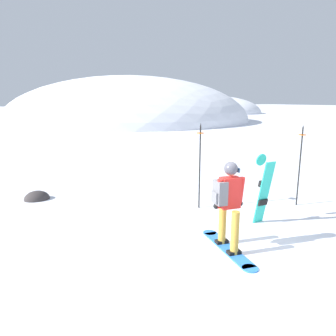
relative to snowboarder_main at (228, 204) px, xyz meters
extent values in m
plane|color=white|center=(0.46, -0.28, -0.92)|extent=(300.00, 300.00, 0.00)
ellipsoid|color=white|center=(11.39, 35.22, -0.92)|extent=(31.48, 28.33, 11.65)
ellipsoid|color=white|center=(36.87, 52.06, -0.92)|extent=(20.01, 18.01, 7.18)
cube|color=blue|center=(0.03, -0.01, -0.91)|extent=(0.51, 1.58, 0.02)
cylinder|color=blue|center=(0.15, 0.77, -0.91)|extent=(0.28, 0.28, 0.02)
cylinder|color=blue|center=(-0.09, -0.78, -0.91)|extent=(0.28, 0.28, 0.02)
cube|color=black|center=(0.07, 0.23, -0.86)|extent=(0.27, 0.18, 0.06)
cube|color=black|center=(-0.01, -0.24, -0.86)|extent=(0.27, 0.18, 0.06)
cylinder|color=#BC8E33|center=(0.07, 0.23, -0.48)|extent=(0.15, 0.15, 0.82)
cylinder|color=#BC8E33|center=(-0.01, -0.24, -0.48)|extent=(0.15, 0.15, 0.82)
cube|color=red|center=(0.03, -0.01, 0.22)|extent=(0.39, 0.27, 0.58)
cylinder|color=red|center=(-0.20, 0.03, 0.22)|extent=(0.13, 0.19, 0.57)
cylinder|color=red|center=(0.26, -0.04, 0.22)|extent=(0.13, 0.19, 0.57)
sphere|color=black|center=(-0.21, 0.07, -0.03)|extent=(0.11, 0.11, 0.11)
sphere|color=black|center=(0.28, 0.00, -0.03)|extent=(0.11, 0.11, 0.11)
cube|color=slate|center=(-0.17, 0.02, 0.24)|extent=(0.22, 0.30, 0.44)
cube|color=slate|center=(-0.27, 0.04, 0.16)|extent=(0.09, 0.21, 0.20)
sphere|color=#9E7051|center=(0.03, -0.01, 0.64)|extent=(0.21, 0.21, 0.21)
sphere|color=#4C4C56|center=(0.03, -0.01, 0.67)|extent=(0.25, 0.25, 0.25)
cube|color=navy|center=(0.16, -0.02, 0.64)|extent=(0.06, 0.17, 0.08)
cube|color=#23B7A3|center=(1.52, 0.64, -0.17)|extent=(0.28, 0.32, 1.49)
cylinder|color=#23B7A3|center=(1.52, 0.79, 0.57)|extent=(0.28, 0.08, 0.28)
cube|color=black|center=(1.52, 0.67, 0.05)|extent=(0.25, 0.10, 0.15)
cube|color=black|center=(1.52, 0.67, -0.39)|extent=(0.25, 0.10, 0.15)
cylinder|color=black|center=(0.84, 2.28, 0.17)|extent=(0.04, 0.04, 2.17)
cylinder|color=orange|center=(0.84, 2.28, 1.07)|extent=(0.20, 0.20, 0.02)
cone|color=black|center=(0.84, 2.28, 1.29)|extent=(0.04, 0.04, 0.08)
cylinder|color=black|center=(3.33, 1.25, 0.13)|extent=(0.04, 0.04, 2.10)
cylinder|color=orange|center=(3.33, 1.25, 1.00)|extent=(0.20, 0.20, 0.02)
cone|color=black|center=(3.33, 1.25, 1.22)|extent=(0.04, 0.04, 0.08)
ellipsoid|color=#383333|center=(-2.92, 5.04, -0.92)|extent=(0.71, 0.60, 0.50)
camera|label=1|loc=(-3.57, -4.50, 1.89)|focal=33.98mm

